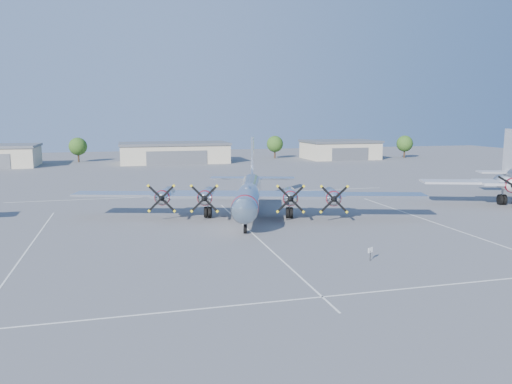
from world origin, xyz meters
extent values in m
plane|color=#515154|center=(0.00, 0.00, 0.00)|extent=(260.00, 260.00, 0.00)
cube|color=silver|center=(-22.00, -5.00, 0.01)|extent=(0.15, 40.00, 0.01)
cube|color=silver|center=(0.00, -5.00, 0.01)|extent=(0.15, 40.00, 0.01)
cube|color=silver|center=(22.00, -5.00, 0.01)|extent=(0.15, 40.00, 0.01)
cube|color=silver|center=(0.00, -22.00, 0.01)|extent=(60.00, 0.15, 0.01)
cube|color=silver|center=(0.00, 25.00, 0.01)|extent=(60.00, 0.15, 0.01)
cube|color=#BBB294|center=(0.00, 82.00, 2.40)|extent=(28.00, 14.00, 4.80)
cube|color=slate|center=(0.00, 82.00, 5.10)|extent=(28.60, 14.60, 0.60)
cube|color=slate|center=(0.00, 74.95, 1.80)|extent=(15.40, 0.20, 3.60)
cube|color=#BBB294|center=(48.00, 82.00, 2.40)|extent=(20.00, 14.00, 4.80)
cube|color=slate|center=(48.00, 82.00, 5.10)|extent=(20.60, 14.60, 0.60)
cube|color=slate|center=(48.00, 74.95, 1.80)|extent=(11.00, 0.20, 3.60)
cylinder|color=#382619|center=(-25.00, 90.00, 1.40)|extent=(0.50, 0.50, 2.80)
sphere|color=#284E16|center=(-25.00, 90.00, 4.24)|extent=(4.80, 4.80, 4.80)
cylinder|color=#382619|center=(30.00, 88.00, 1.40)|extent=(0.50, 0.50, 2.80)
sphere|color=#284E16|center=(30.00, 88.00, 4.24)|extent=(4.80, 4.80, 4.80)
cylinder|color=#382619|center=(68.00, 80.00, 1.40)|extent=(0.50, 0.50, 2.80)
sphere|color=#284E16|center=(68.00, 80.00, 4.24)|extent=(4.80, 4.80, 4.80)
cylinder|color=black|center=(7.35, -14.87, 0.44)|extent=(0.07, 0.07, 0.88)
cube|color=white|center=(7.35, -14.87, 0.93)|extent=(0.57, 0.29, 0.44)
camera|label=1|loc=(-12.83, -52.69, 12.38)|focal=35.00mm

